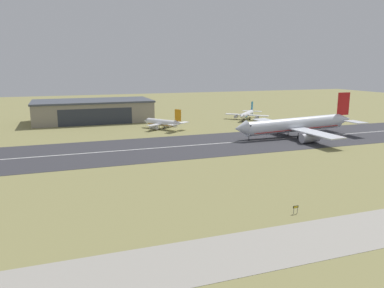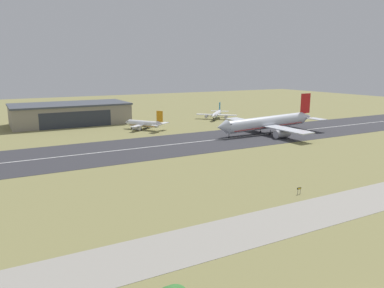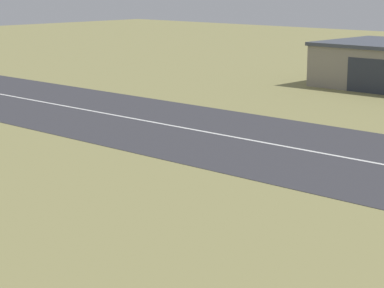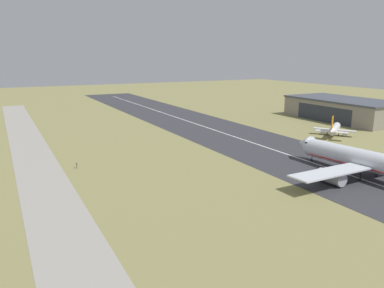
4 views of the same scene
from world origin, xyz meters
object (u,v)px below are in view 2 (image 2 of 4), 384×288
airplane_parked_centre (217,114)px  runway_sign (299,189)px  airplane_landing (267,123)px  airplane_parked_west (144,124)px

airplane_parked_centre → runway_sign: (-54.19, -123.23, -1.78)m
airplane_landing → runway_sign: airplane_landing is taller
airplane_landing → runway_sign: 86.10m
airplane_parked_west → runway_sign: bearing=-90.9°
airplane_landing → runway_sign: (-48.82, -70.83, -3.71)m
airplane_landing → airplane_parked_west: (-47.05, 37.34, -1.97)m
airplane_landing → airplane_parked_centre: 52.71m
airplane_parked_west → airplane_parked_centre: (52.42, 15.07, 0.05)m
airplane_landing → airplane_parked_west: bearing=141.6°
airplane_parked_west → runway_sign: size_ratio=13.88×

